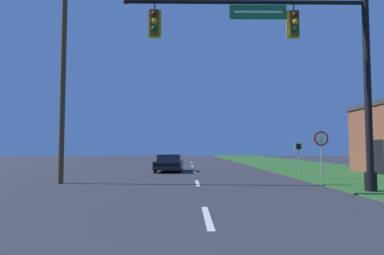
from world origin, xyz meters
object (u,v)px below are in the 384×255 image
object	(u,v)px
signal_mast	(308,61)
stop_sign	(321,144)
car_ahead	(169,163)
utility_pole_near	(63,67)
route_sign_post	(299,150)

from	to	relation	value
signal_mast	stop_sign	size ratio (longest dim) A/B	3.82
car_ahead	utility_pole_near	size ratio (longest dim) A/B	0.43
signal_mast	route_sign_post	size ratio (longest dim) A/B	4.71
signal_mast	utility_pole_near	size ratio (longest dim) A/B	0.90
signal_mast	stop_sign	distance (m)	6.38
stop_sign	route_sign_post	world-z (taller)	stop_sign
signal_mast	utility_pole_near	distance (m)	11.08
car_ahead	stop_sign	distance (m)	10.83
stop_sign	utility_pole_near	distance (m)	13.56
stop_sign	utility_pole_near	xyz separation A→B (m)	(-12.96, -1.65, 3.64)
car_ahead	stop_sign	size ratio (longest dim) A/B	1.84
car_ahead	utility_pole_near	distance (m)	10.82
signal_mast	car_ahead	xyz separation A→B (m)	(-5.90, 11.83, -4.36)
signal_mast	route_sign_post	xyz separation A→B (m)	(2.41, 8.64, -3.44)
route_sign_post	car_ahead	bearing A→B (deg)	158.97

